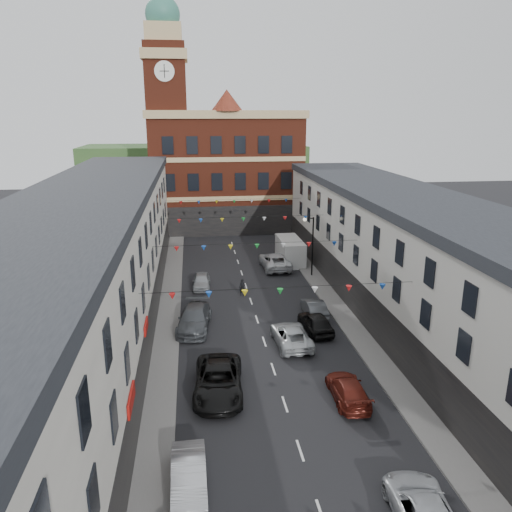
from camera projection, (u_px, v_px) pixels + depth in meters
name	position (u px, v px, depth m)	size (l,w,h in m)	color
ground	(264.00, 342.00, 35.41)	(160.00, 160.00, 0.00)	black
pavement_left	(167.00, 334.00, 36.45)	(1.80, 64.00, 0.15)	#605E5B
pavement_right	(350.00, 324.00, 38.15)	(1.80, 64.00, 0.15)	#605E5B
terrace_left	(89.00, 272.00, 33.44)	(8.40, 56.00, 10.70)	beige
terrace_right	(422.00, 266.00, 36.48)	(8.40, 56.00, 9.70)	#B3B0A7
civic_building	(225.00, 169.00, 69.35)	(20.60, 13.30, 18.50)	maroon
clock_tower	(167.00, 119.00, 63.75)	(5.60, 5.60, 30.00)	maroon
distant_hill	(195.00, 173.00, 92.66)	(40.00, 14.00, 10.00)	#2F5427
street_lamp	(310.00, 238.00, 48.49)	(1.10, 0.36, 6.00)	black
car_left_b	(189.00, 477.00, 21.25)	(1.48, 4.26, 1.40)	#ABADB3
car_left_c	(218.00, 381.00, 28.63)	(2.73, 5.93, 1.65)	black
car_left_d	(194.00, 319.00, 37.34)	(2.27, 5.60, 1.62)	#484C50
car_left_e	(202.00, 281.00, 46.16)	(1.57, 3.90, 1.33)	#94999D
car_right_b	(424.00, 510.00, 19.47)	(2.25, 4.89, 1.36)	#B1B4BA
car_right_c	(348.00, 390.00, 28.05)	(1.82, 4.48, 1.30)	#5D1B12
car_right_d	(315.00, 322.00, 36.90)	(1.75, 4.35, 1.48)	black
car_right_e	(314.00, 308.00, 39.72)	(1.44, 4.12, 1.36)	#46494D
car_right_f	(275.00, 261.00, 51.98)	(2.70, 5.85, 1.63)	silver
moving_car	(291.00, 335.00, 34.81)	(2.30, 4.99, 1.39)	#B8BCBF
white_van	(290.00, 251.00, 53.96)	(2.25, 5.84, 2.58)	silver
pedestrian	(242.00, 287.00, 44.19)	(0.55, 0.36, 1.52)	black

